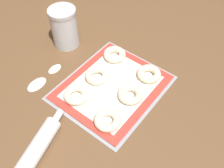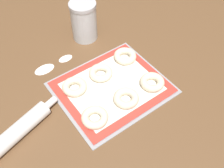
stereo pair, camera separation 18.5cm
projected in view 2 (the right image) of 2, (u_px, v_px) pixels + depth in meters
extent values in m
plane|color=brown|center=(108.00, 86.00, 1.06)|extent=(2.80, 2.80, 0.00)
cube|color=#93969B|center=(112.00, 88.00, 1.05)|extent=(0.43, 0.36, 0.01)
cube|color=red|center=(112.00, 87.00, 1.05)|extent=(0.40, 0.34, 0.00)
cube|color=silver|center=(112.00, 87.00, 1.05)|extent=(0.34, 0.28, 0.00)
torus|color=beige|center=(95.00, 117.00, 0.93)|extent=(0.10, 0.10, 0.03)
torus|color=beige|center=(126.00, 98.00, 0.99)|extent=(0.10, 0.10, 0.03)
torus|color=beige|center=(152.00, 82.00, 1.04)|extent=(0.10, 0.10, 0.03)
torus|color=beige|center=(75.00, 87.00, 1.02)|extent=(0.10, 0.10, 0.03)
torus|color=beige|center=(101.00, 73.00, 1.07)|extent=(0.10, 0.10, 0.03)
torus|color=beige|center=(125.00, 56.00, 1.13)|extent=(0.10, 0.10, 0.03)
cylinder|color=silver|center=(84.00, 22.00, 1.19)|extent=(0.12, 0.12, 0.17)
cylinder|color=#B2B2B7|center=(82.00, 5.00, 1.12)|extent=(0.12, 0.12, 0.02)
cylinder|color=silver|center=(2.00, 145.00, 0.86)|extent=(0.38, 0.16, 0.06)
cylinder|color=silver|center=(50.00, 103.00, 0.97)|extent=(0.06, 0.04, 0.03)
ellipsoid|color=white|center=(44.00, 69.00, 1.12)|extent=(0.09, 0.05, 0.00)
ellipsoid|color=white|center=(65.00, 58.00, 1.16)|extent=(0.06, 0.04, 0.00)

